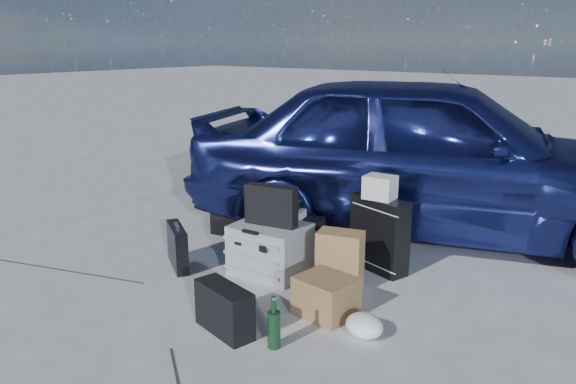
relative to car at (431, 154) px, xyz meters
The scene contains 16 objects.
ground 2.47m from the car, 103.65° to the right, with size 60.00×60.00×0.00m, color beige.
car is the anchor object (origin of this frame).
pelican_case 1.91m from the car, 108.18° to the right, with size 0.56×0.46×0.41m, color #9B9EA0.
laptop_bag 1.83m from the car, 108.16° to the right, with size 0.43×0.11×0.32m, color black.
briefcase 2.53m from the car, 120.85° to the right, with size 0.45×0.10×0.35m, color black.
suitcase_left 1.91m from the car, 138.85° to the right, with size 0.51×0.18×0.66m, color black.
suitcase_right 1.23m from the car, 85.68° to the right, with size 0.51×0.18×0.61m, color black.
white_carton 1.16m from the car, 85.84° to the right, with size 0.23×0.19×0.19m, color beige.
duffel_bag 1.57m from the car, 122.77° to the right, with size 0.66×0.28×0.33m, color black.
flat_box_white 1.53m from the car, 122.98° to the right, with size 0.38×0.29×0.07m, color beige.
flat_box_black 1.52m from the car, 123.52° to the right, with size 0.31×0.22×0.07m, color black.
kraft_bag 1.73m from the car, 89.02° to the right, with size 0.33×0.20×0.45m, color olive.
cardboard_box 2.17m from the car, 84.64° to the right, with size 0.37×0.32×0.27m, color #8E5F3E.
plastic_bag 2.34m from the car, 75.71° to the right, with size 0.26×0.22×0.15m, color white.
messenger_bag 2.73m from the car, 94.15° to the right, with size 0.45×0.17×0.32m, color black.
green_bottle 2.69m from the car, 86.05° to the right, with size 0.08×0.08×0.32m, color black.
Camera 1 is at (2.68, -2.73, 1.81)m, focal length 35.00 mm.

